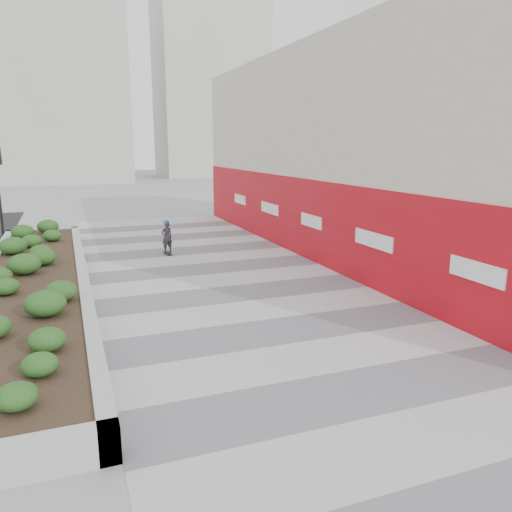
# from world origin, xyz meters

# --- Properties ---
(ground) EXTENTS (160.00, 160.00, 0.00)m
(ground) POSITION_xyz_m (0.00, 0.00, 0.00)
(ground) COLOR gray
(ground) RESTS_ON ground
(walkway) EXTENTS (8.00, 36.00, 0.01)m
(walkway) POSITION_xyz_m (0.00, 3.00, 0.01)
(walkway) COLOR #A8A8AD
(walkway) RESTS_ON ground
(building) EXTENTS (6.04, 24.08, 8.00)m
(building) POSITION_xyz_m (6.98, 8.98, 3.98)
(building) COLOR beige
(building) RESTS_ON ground
(planter) EXTENTS (3.00, 18.00, 0.90)m
(planter) POSITION_xyz_m (-5.50, 7.00, 0.42)
(planter) COLOR #9E9EA0
(planter) RESTS_ON ground
(distant_bldg_north_l) EXTENTS (16.00, 12.00, 20.00)m
(distant_bldg_north_l) POSITION_xyz_m (-5.00, 55.00, 10.00)
(distant_bldg_north_l) COLOR #ADAAA3
(distant_bldg_north_l) RESTS_ON ground
(distant_bldg_north_r) EXTENTS (14.00, 10.00, 24.00)m
(distant_bldg_north_r) POSITION_xyz_m (15.00, 60.00, 12.00)
(distant_bldg_north_r) COLOR #ADAAA3
(distant_bldg_north_r) RESTS_ON ground
(manhole_cover) EXTENTS (0.44, 0.44, 0.01)m
(manhole_cover) POSITION_xyz_m (0.50, 3.00, 0.00)
(manhole_cover) COLOR #595654
(manhole_cover) RESTS_ON ground
(skateboarder) EXTENTS (0.52, 0.73, 1.39)m
(skateboarder) POSITION_xyz_m (-0.85, 10.99, 0.71)
(skateboarder) COLOR beige
(skateboarder) RESTS_ON ground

